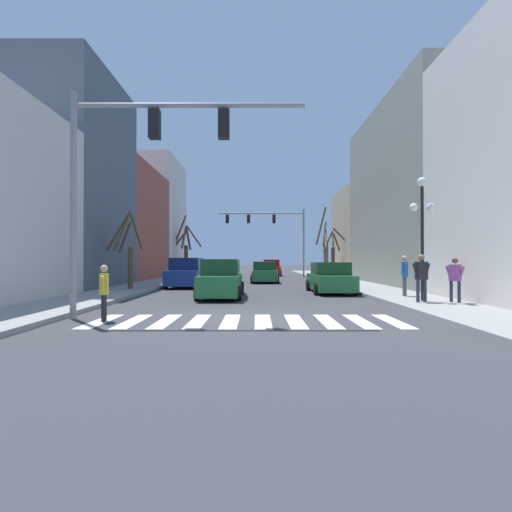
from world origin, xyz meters
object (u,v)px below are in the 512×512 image
(car_parked_right_near, at_px, (331,278))
(pedestrian_waiting_at_curb, at_px, (406,272))
(car_parked_right_far, at_px, (265,273))
(pedestrian_crossing_street, at_px, (456,276))
(car_parked_left_near, at_px, (188,274))
(car_parked_left_mid, at_px, (222,280))
(street_tree_right_near, at_px, (326,251))
(traffic_signal_near, at_px, (141,154))
(traffic_signal_far, at_px, (273,226))
(street_lamp_right_corner, at_px, (423,214))
(pedestrian_on_left_sidewalk, at_px, (105,288))
(street_tree_left_far, at_px, (129,251))
(pedestrian_on_right_sidewalk, at_px, (423,274))
(street_tree_left_mid, at_px, (187,248))
(street_tree_right_mid, at_px, (336,253))
(car_at_intersection, at_px, (272,268))

(car_parked_right_near, height_order, pedestrian_waiting_at_curb, pedestrian_waiting_at_curb)
(car_parked_right_far, bearing_deg, pedestrian_crossing_street, -156.59)
(car_parked_left_near, relative_size, pedestrian_waiting_at_curb, 2.74)
(car_parked_left_mid, height_order, street_tree_right_near, street_tree_right_near)
(traffic_signal_near, xyz_separation_m, car_parked_right_far, (3.98, 18.58, -4.02))
(traffic_signal_far, height_order, pedestrian_waiting_at_curb, traffic_signal_far)
(street_lamp_right_corner, bearing_deg, pedestrian_on_left_sidewalk, -159.16)
(traffic_signal_near, xyz_separation_m, street_tree_left_far, (-3.57, 10.04, -2.57))
(car_parked_left_near, xyz_separation_m, pedestrian_crossing_street, (11.60, -10.18, 0.27))
(street_tree_left_far, bearing_deg, traffic_signal_far, 64.72)
(pedestrian_on_right_sidewalk, bearing_deg, car_parked_right_near, -84.06)
(pedestrian_waiting_at_curb, bearing_deg, traffic_signal_far, -156.51)
(car_parked_right_near, height_order, street_tree_left_far, street_tree_left_far)
(car_parked_left_mid, relative_size, street_tree_left_mid, 0.78)
(traffic_signal_far, distance_m, street_tree_left_mid, 9.49)
(car_parked_left_near, bearing_deg, street_tree_right_mid, -45.85)
(pedestrian_on_right_sidewalk, xyz_separation_m, street_tree_right_near, (0.06, 20.77, 1.30))
(car_parked_left_mid, height_order, street_tree_right_mid, street_tree_right_mid)
(street_tree_right_near, bearing_deg, car_at_intersection, 120.85)
(car_parked_right_far, bearing_deg, traffic_signal_near, 167.90)
(traffic_signal_far, xyz_separation_m, street_lamp_right_corner, (4.68, -24.52, -1.60))
(pedestrian_on_left_sidewalk, bearing_deg, car_parked_right_near, 127.05)
(car_at_intersection, bearing_deg, car_parked_right_near, -174.43)
(car_parked_right_far, relative_size, car_parked_left_near, 1.00)
(car_at_intersection, xyz_separation_m, pedestrian_on_right_sidewalk, (4.44, -28.31, 0.39))
(traffic_signal_near, relative_size, traffic_signal_far, 0.79)
(car_parked_right_near, distance_m, pedestrian_crossing_street, 6.91)
(traffic_signal_near, distance_m, pedestrian_on_right_sidewalk, 10.59)
(car_parked_right_far, height_order, street_tree_left_far, street_tree_left_far)
(traffic_signal_far, relative_size, pedestrian_on_right_sidewalk, 4.85)
(street_tree_left_far, xyz_separation_m, street_tree_right_near, (13.08, 13.93, 0.31))
(car_parked_left_near, bearing_deg, car_parked_left_mid, -157.90)
(traffic_signal_near, bearing_deg, street_tree_left_mid, 97.58)
(pedestrian_on_left_sidewalk, xyz_separation_m, street_tree_left_mid, (-3.17, 30.62, 1.96))
(car_parked_left_near, xyz_separation_m, street_tree_left_far, (-2.63, -3.30, 1.34))
(pedestrian_on_right_sidewalk, xyz_separation_m, street_tree_left_mid, (-13.47, 27.03, 1.70))
(pedestrian_crossing_street, height_order, street_tree_right_mid, street_tree_right_mid)
(pedestrian_on_right_sidewalk, bearing_deg, street_tree_left_mid, -78.42)
(traffic_signal_far, height_order, car_at_intersection, traffic_signal_far)
(traffic_signal_near, relative_size, street_tree_left_far, 1.61)
(street_tree_left_far, distance_m, street_tree_left_mid, 20.21)
(street_tree_right_mid, height_order, street_tree_left_far, street_tree_right_mid)
(street_tree_right_mid, xyz_separation_m, street_tree_left_far, (-13.99, -14.34, -0.13))
(car_parked_left_mid, bearing_deg, car_at_intersection, 172.62)
(car_parked_left_mid, xyz_separation_m, car_parked_right_far, (2.20, 11.96, -0.07))
(car_parked_left_near, height_order, pedestrian_waiting_at_curb, pedestrian_waiting_at_curb)
(car_parked_left_mid, bearing_deg, car_parked_right_near, 114.79)
(car_parked_right_far, height_order, street_tree_left_mid, street_tree_left_mid)
(traffic_signal_far, height_order, pedestrian_on_left_sidewalk, traffic_signal_far)
(street_tree_right_near, bearing_deg, pedestrian_on_right_sidewalk, -90.18)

